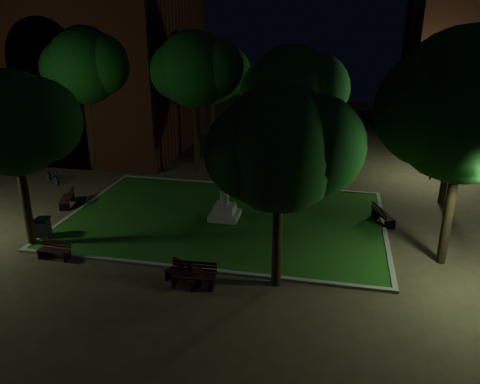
{
  "coord_description": "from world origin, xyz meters",
  "views": [
    {
      "loc": [
        5.14,
        -18.53,
        9.25
      ],
      "look_at": [
        0.98,
        1.0,
        1.88
      ],
      "focal_mm": 35.0,
      "sensor_mm": 36.0,
      "label": 1
    }
  ],
  "objects_px": {
    "bench_near_left": "(194,275)",
    "bench_right_side": "(382,215)",
    "monument": "(225,201)",
    "bench_near_right": "(184,274)",
    "trash_bin": "(43,228)",
    "bicycle": "(53,176)",
    "bench_left_side": "(68,199)",
    "bench_west_near": "(55,250)"
  },
  "relations": [
    {
      "from": "bench_left_side",
      "to": "bicycle",
      "type": "height_order",
      "value": "bicycle"
    },
    {
      "from": "bench_left_side",
      "to": "trash_bin",
      "type": "xyz_separation_m",
      "value": [
        1.1,
        -3.79,
        0.1
      ]
    },
    {
      "from": "bench_near_left",
      "to": "bicycle",
      "type": "xyz_separation_m",
      "value": [
        -11.76,
        9.31,
        0.02
      ]
    },
    {
      "from": "bench_right_side",
      "to": "bench_left_side",
      "type": "bearing_deg",
      "value": 72.65
    },
    {
      "from": "bench_west_near",
      "to": "bench_right_side",
      "type": "distance_m",
      "value": 14.9
    },
    {
      "from": "bench_right_side",
      "to": "bicycle",
      "type": "height_order",
      "value": "bicycle"
    },
    {
      "from": "bench_left_side",
      "to": "bench_right_side",
      "type": "bearing_deg",
      "value": 73.47
    },
    {
      "from": "bench_west_near",
      "to": "bench_right_side",
      "type": "relative_size",
      "value": 0.81
    },
    {
      "from": "monument",
      "to": "bench_near_left",
      "type": "relative_size",
      "value": 1.91
    },
    {
      "from": "bench_left_side",
      "to": "bench_west_near",
      "type": "bearing_deg",
      "value": 5.63
    },
    {
      "from": "monument",
      "to": "bench_right_side",
      "type": "relative_size",
      "value": 1.9
    },
    {
      "from": "monument",
      "to": "bench_near_left",
      "type": "xyz_separation_m",
      "value": [
        0.35,
        -6.17,
        -0.53
      ]
    },
    {
      "from": "bench_near_right",
      "to": "bicycle",
      "type": "relative_size",
      "value": 0.93
    },
    {
      "from": "bench_near_left",
      "to": "bench_near_right",
      "type": "relative_size",
      "value": 1.07
    },
    {
      "from": "bench_right_side",
      "to": "bench_near_right",
      "type": "bearing_deg",
      "value": 112.25
    },
    {
      "from": "bench_near_left",
      "to": "bench_near_right",
      "type": "bearing_deg",
      "value": 165.95
    },
    {
      "from": "monument",
      "to": "trash_bin",
      "type": "bearing_deg",
      "value": -153.1
    },
    {
      "from": "trash_bin",
      "to": "bench_left_side",
      "type": "bearing_deg",
      "value": 106.12
    },
    {
      "from": "bench_right_side",
      "to": "bench_west_near",
      "type": "bearing_deg",
      "value": 94.35
    },
    {
      "from": "bench_right_side",
      "to": "bench_near_left",
      "type": "bearing_deg",
      "value": 114.19
    },
    {
      "from": "monument",
      "to": "bench_left_side",
      "type": "xyz_separation_m",
      "value": [
        -8.52,
        0.03,
        -0.56
      ]
    },
    {
      "from": "bench_near_right",
      "to": "monument",
      "type": "bearing_deg",
      "value": 114.16
    },
    {
      "from": "trash_bin",
      "to": "bicycle",
      "type": "relative_size",
      "value": 0.59
    },
    {
      "from": "bench_near_left",
      "to": "trash_bin",
      "type": "bearing_deg",
      "value": 159.44
    },
    {
      "from": "bench_near_left",
      "to": "trash_bin",
      "type": "relative_size",
      "value": 1.69
    },
    {
      "from": "bench_right_side",
      "to": "trash_bin",
      "type": "bearing_deg",
      "value": 86.84
    },
    {
      "from": "bicycle",
      "to": "trash_bin",
      "type": "bearing_deg",
      "value": -116.88
    },
    {
      "from": "bench_near_left",
      "to": "trash_bin",
      "type": "xyz_separation_m",
      "value": [
        -7.78,
        2.4,
        0.08
      ]
    },
    {
      "from": "bench_west_near",
      "to": "bench_left_side",
      "type": "xyz_separation_m",
      "value": [
        -2.63,
        5.34,
        0.05
      ]
    },
    {
      "from": "bench_near_left",
      "to": "bench_right_side",
      "type": "bearing_deg",
      "value": 42.18
    },
    {
      "from": "bench_near_left",
      "to": "bicycle",
      "type": "height_order",
      "value": "bench_near_left"
    },
    {
      "from": "monument",
      "to": "bench_left_side",
      "type": "distance_m",
      "value": 8.54
    },
    {
      "from": "bench_west_near",
      "to": "monument",
      "type": "bearing_deg",
      "value": 43.18
    },
    {
      "from": "bench_left_side",
      "to": "bench_right_side",
      "type": "distance_m",
      "value": 16.09
    },
    {
      "from": "monument",
      "to": "bicycle",
      "type": "relative_size",
      "value": 1.89
    },
    {
      "from": "trash_bin",
      "to": "bench_near_right",
      "type": "bearing_deg",
      "value": -17.53
    },
    {
      "from": "monument",
      "to": "bench_right_side",
      "type": "bearing_deg",
      "value": 8.73
    },
    {
      "from": "monument",
      "to": "bench_left_side",
      "type": "relative_size",
      "value": 1.96
    },
    {
      "from": "bench_near_right",
      "to": "bicycle",
      "type": "distance_m",
      "value": 14.62
    },
    {
      "from": "bench_near_right",
      "to": "bench_left_side",
      "type": "distance_m",
      "value": 10.43
    },
    {
      "from": "bench_near_left",
      "to": "bench_right_side",
      "type": "relative_size",
      "value": 0.99
    },
    {
      "from": "trash_bin",
      "to": "bicycle",
      "type": "height_order",
      "value": "trash_bin"
    }
  ]
}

